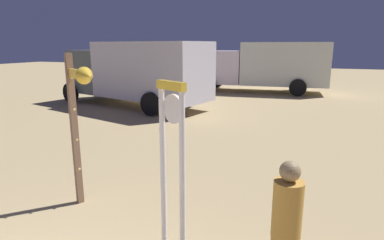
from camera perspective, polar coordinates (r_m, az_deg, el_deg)
standing_clock at (r=3.86m, az=-3.48°, el=-6.48°), size 0.44×0.27×2.25m
arrow_sign at (r=5.30m, az=-19.45°, el=1.75°), size 0.86×0.61×2.53m
person_near_clock at (r=3.55m, az=16.31°, el=-17.49°), size 0.30×0.30×1.56m
box_truck_near at (r=14.35m, az=-9.65°, el=8.54°), size 7.48×4.08×2.79m
box_truck_far at (r=19.12m, az=13.44°, el=9.44°), size 7.09×3.10×2.81m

